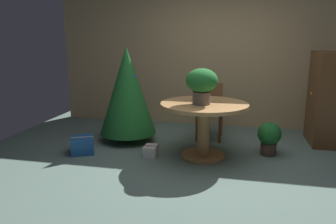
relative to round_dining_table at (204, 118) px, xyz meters
The scene contains 10 objects.
ground_plane 0.70m from the round_dining_table, 78.69° to the right, with size 6.60×6.60×0.00m, color slate.
back_wall_panel 1.93m from the round_dining_table, 87.26° to the left, with size 6.00×0.10×2.60m, color tan.
round_dining_table is the anchor object (origin of this frame).
flower_vase 0.48m from the round_dining_table, 111.06° to the right, with size 0.41×0.41×0.46m.
wooden_chair_far 0.94m from the round_dining_table, 90.00° to the left, with size 0.40×0.42×0.88m.
holiday_tree 1.35m from the round_dining_table, 158.23° to the left, with size 0.87×0.87×1.47m.
gift_box_blue 1.74m from the round_dining_table, behind, with size 0.41×0.41×0.23m.
gift_box_cream 0.85m from the round_dining_table, 169.51° to the right, with size 0.18×0.24×0.15m.
wooden_cabinet 2.01m from the round_dining_table, 30.33° to the left, with size 0.45×0.73×1.39m.
potted_plant 0.96m from the round_dining_table, 18.27° to the left, with size 0.32×0.32×0.46m.
Camera 1 is at (0.35, -3.76, 1.57)m, focal length 34.76 mm.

